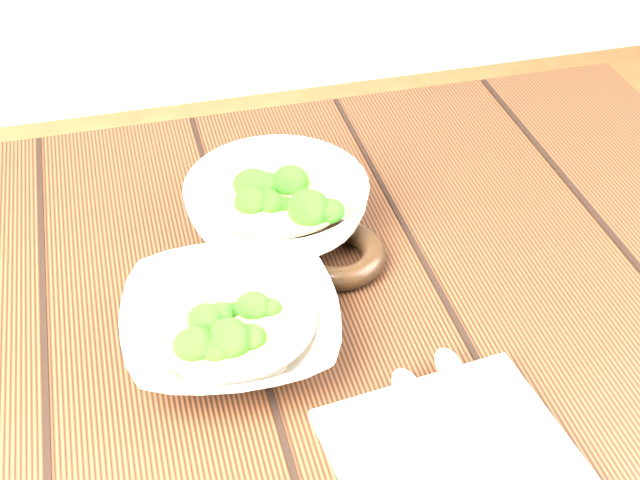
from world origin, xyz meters
TOP-DOWN VIEW (x-y plane):
  - table at (0.00, 0.00)m, footprint 1.20×0.80m
  - soup_bowl_front at (-0.04, -0.04)m, footprint 0.22×0.22m
  - soup_bowl_back at (0.04, 0.13)m, footprint 0.23×0.23m
  - trivet at (0.09, 0.06)m, footprint 0.11×0.11m
  - napkin at (0.11, -0.21)m, footprint 0.21×0.18m
  - spoon_left at (0.10, -0.17)m, footprint 0.03×0.16m
  - spoon_right at (0.14, -0.16)m, footprint 0.03×0.16m

SIDE VIEW (x-z plane):
  - table at x=0.00m, z-range 0.26..1.01m
  - napkin at x=0.11m, z-range 0.75..0.76m
  - trivet at x=0.09m, z-range 0.75..0.78m
  - spoon_left at x=0.10m, z-range 0.76..0.77m
  - spoon_right at x=0.14m, z-range 0.76..0.77m
  - soup_bowl_front at x=-0.04m, z-range 0.75..0.81m
  - soup_bowl_back at x=0.04m, z-range 0.75..0.82m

